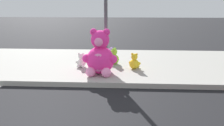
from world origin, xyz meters
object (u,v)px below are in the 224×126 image
(plush_pink_large, at_px, (100,56))
(plush_lavender, at_px, (111,55))
(plush_yellow, at_px, (134,62))
(plush_white, at_px, (81,61))
(plush_lime, at_px, (114,58))
(sign_pole, at_px, (106,16))

(plush_pink_large, bearing_deg, plush_lavender, 82.14)
(plush_yellow, bearing_deg, plush_white, 176.66)
(plush_pink_large, bearing_deg, plush_lime, 73.22)
(plush_lime, bearing_deg, plush_yellow, -37.89)
(plush_pink_large, height_order, plush_lavender, plush_pink_large)
(sign_pole, distance_m, plush_lavender, 1.81)
(plush_yellow, distance_m, plush_lime, 0.90)
(plush_lavender, bearing_deg, plush_yellow, -49.89)
(plush_pink_large, xyz_separation_m, plush_lavender, (0.22, 1.60, -0.35))
(plush_yellow, height_order, plush_lavender, plush_yellow)
(plush_pink_large, xyz_separation_m, plush_lime, (0.35, 1.16, -0.32))
(sign_pole, xyz_separation_m, plush_lavender, (0.09, 1.01, -1.49))
(sign_pole, height_order, plush_lime, sign_pole)
(plush_lavender, bearing_deg, plush_white, -136.40)
(plush_pink_large, distance_m, plush_lavender, 1.65)
(sign_pole, height_order, plush_white, sign_pole)
(sign_pole, relative_size, plush_pink_large, 2.33)
(sign_pole, relative_size, plush_lime, 5.59)
(sign_pole, bearing_deg, plush_yellow, 0.98)
(plush_pink_large, relative_size, plush_white, 2.86)
(plush_white, bearing_deg, plush_lime, 22.86)
(plush_lime, relative_size, plush_lavender, 1.12)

